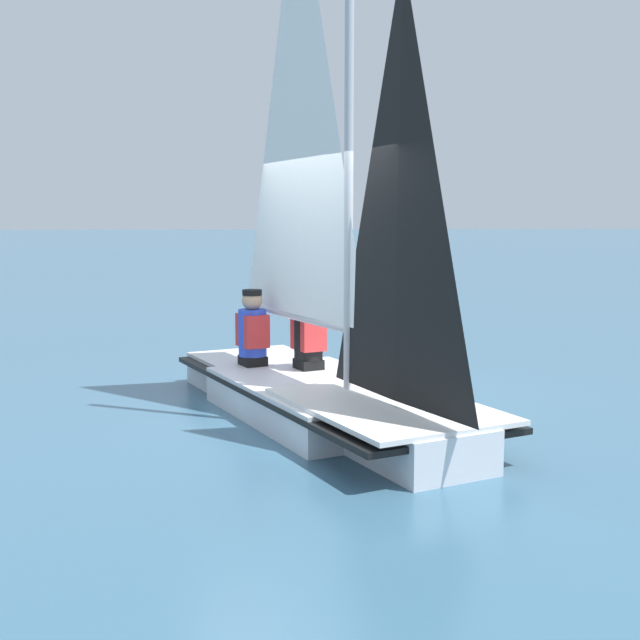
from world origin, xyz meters
name	(u,v)px	position (x,y,z in m)	size (l,w,h in m)	color
ground_plane	(320,417)	(0.00, 0.00, 0.00)	(260.00, 260.00, 0.00)	#38607A
sailboat_main	(321,337)	(0.00, -0.01, 0.79)	(2.87, 4.60, 5.40)	silver
sailor_helm	(308,342)	(-0.04, 0.68, 0.63)	(0.38, 0.41, 1.16)	black
sailor_crew	(253,339)	(-0.61, 0.95, 0.63)	(0.38, 0.41, 1.16)	black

